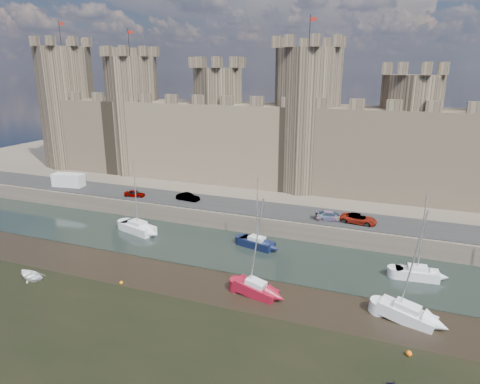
{
  "coord_description": "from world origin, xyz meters",
  "views": [
    {
      "loc": [
        17.75,
        -22.74,
        22.48
      ],
      "look_at": [
        0.33,
        22.0,
        8.51
      ],
      "focal_mm": 32.0,
      "sensor_mm": 36.0,
      "label": 1
    }
  ],
  "objects_px": {
    "van": "(68,180)",
    "sailboat_1": "(257,242)",
    "car_0": "(135,194)",
    "sailboat_5": "(407,313)",
    "sailboat_4": "(256,289)",
    "car_1": "(188,197)",
    "sailboat_2": "(417,273)",
    "car_2": "(332,216)",
    "car_3": "(358,219)",
    "sailboat_0": "(138,227)"
  },
  "relations": [
    {
      "from": "van",
      "to": "sailboat_0",
      "type": "relative_size",
      "value": 0.51
    },
    {
      "from": "sailboat_1",
      "to": "sailboat_5",
      "type": "bearing_deg",
      "value": -15.56
    },
    {
      "from": "car_2",
      "to": "van",
      "type": "height_order",
      "value": "van"
    },
    {
      "from": "sailboat_2",
      "to": "sailboat_4",
      "type": "xyz_separation_m",
      "value": [
        -15.41,
        -9.72,
        -0.02
      ]
    },
    {
      "from": "sailboat_2",
      "to": "car_0",
      "type": "bearing_deg",
      "value": 162.68
    },
    {
      "from": "van",
      "to": "sailboat_0",
      "type": "height_order",
      "value": "sailboat_0"
    },
    {
      "from": "sailboat_0",
      "to": "car_1",
      "type": "bearing_deg",
      "value": 86.52
    },
    {
      "from": "sailboat_1",
      "to": "sailboat_5",
      "type": "height_order",
      "value": "sailboat_5"
    },
    {
      "from": "car_0",
      "to": "car_3",
      "type": "height_order",
      "value": "car_3"
    },
    {
      "from": "car_2",
      "to": "sailboat_1",
      "type": "relative_size",
      "value": 0.47
    },
    {
      "from": "car_0",
      "to": "sailboat_0",
      "type": "height_order",
      "value": "sailboat_0"
    },
    {
      "from": "van",
      "to": "sailboat_1",
      "type": "relative_size",
      "value": 0.57
    },
    {
      "from": "car_2",
      "to": "sailboat_5",
      "type": "relative_size",
      "value": 0.4
    },
    {
      "from": "van",
      "to": "sailboat_2",
      "type": "relative_size",
      "value": 0.55
    },
    {
      "from": "car_2",
      "to": "sailboat_2",
      "type": "distance_m",
      "value": 14.22
    },
    {
      "from": "sailboat_2",
      "to": "sailboat_4",
      "type": "distance_m",
      "value": 18.22
    },
    {
      "from": "van",
      "to": "car_3",
      "type": "bearing_deg",
      "value": -9.3
    },
    {
      "from": "car_3",
      "to": "sailboat_4",
      "type": "bearing_deg",
      "value": 163.35
    },
    {
      "from": "car_3",
      "to": "sailboat_4",
      "type": "height_order",
      "value": "sailboat_4"
    },
    {
      "from": "van",
      "to": "sailboat_1",
      "type": "bearing_deg",
      "value": -20.23
    },
    {
      "from": "car_2",
      "to": "sailboat_4",
      "type": "bearing_deg",
      "value": 153.18
    },
    {
      "from": "sailboat_1",
      "to": "sailboat_5",
      "type": "relative_size",
      "value": 0.86
    },
    {
      "from": "car_0",
      "to": "sailboat_4",
      "type": "height_order",
      "value": "sailboat_4"
    },
    {
      "from": "car_0",
      "to": "car_2",
      "type": "relative_size",
      "value": 0.74
    },
    {
      "from": "sailboat_1",
      "to": "car_3",
      "type": "bearing_deg",
      "value": 45.69
    },
    {
      "from": "sailboat_0",
      "to": "sailboat_2",
      "type": "bearing_deg",
      "value": 15.76
    },
    {
      "from": "car_0",
      "to": "van",
      "type": "height_order",
      "value": "van"
    },
    {
      "from": "sailboat_0",
      "to": "sailboat_4",
      "type": "relative_size",
      "value": 1.0
    },
    {
      "from": "car_3",
      "to": "sailboat_1",
      "type": "xyz_separation_m",
      "value": [
        -11.84,
        -7.1,
        -2.4
      ]
    },
    {
      "from": "car_1",
      "to": "sailboat_0",
      "type": "relative_size",
      "value": 0.35
    },
    {
      "from": "car_1",
      "to": "sailboat_1",
      "type": "distance_m",
      "value": 16.35
    },
    {
      "from": "sailboat_0",
      "to": "sailboat_1",
      "type": "xyz_separation_m",
      "value": [
        17.43,
        1.08,
        -0.06
      ]
    },
    {
      "from": "van",
      "to": "sailboat_5",
      "type": "height_order",
      "value": "sailboat_5"
    },
    {
      "from": "van",
      "to": "sailboat_4",
      "type": "bearing_deg",
      "value": -33.45
    },
    {
      "from": "car_1",
      "to": "van",
      "type": "xyz_separation_m",
      "value": [
        -23.29,
        -0.2,
        0.55
      ]
    },
    {
      "from": "car_0",
      "to": "car_3",
      "type": "distance_m",
      "value": 34.93
    },
    {
      "from": "car_1",
      "to": "sailboat_5",
      "type": "height_order",
      "value": "sailboat_5"
    },
    {
      "from": "car_1",
      "to": "car_3",
      "type": "distance_m",
      "value": 25.99
    },
    {
      "from": "car_3",
      "to": "sailboat_2",
      "type": "height_order",
      "value": "sailboat_2"
    },
    {
      "from": "van",
      "to": "sailboat_1",
      "type": "distance_m",
      "value": 38.31
    },
    {
      "from": "sailboat_1",
      "to": "sailboat_2",
      "type": "xyz_separation_m",
      "value": [
        19.28,
        -1.69,
        0.03
      ]
    },
    {
      "from": "sailboat_0",
      "to": "sailboat_5",
      "type": "bearing_deg",
      "value": 1.63
    },
    {
      "from": "sailboat_2",
      "to": "sailboat_5",
      "type": "relative_size",
      "value": 0.9
    },
    {
      "from": "car_1",
      "to": "car_2",
      "type": "bearing_deg",
      "value": -87.17
    },
    {
      "from": "car_0",
      "to": "sailboat_5",
      "type": "height_order",
      "value": "sailboat_5"
    },
    {
      "from": "sailboat_1",
      "to": "sailboat_4",
      "type": "height_order",
      "value": "sailboat_4"
    },
    {
      "from": "sailboat_4",
      "to": "sailboat_1",
      "type": "bearing_deg",
      "value": 119.16
    },
    {
      "from": "sailboat_0",
      "to": "sailboat_4",
      "type": "distance_m",
      "value": 23.67
    },
    {
      "from": "car_0",
      "to": "sailboat_5",
      "type": "bearing_deg",
      "value": -122.68
    },
    {
      "from": "car_2",
      "to": "van",
      "type": "distance_m",
      "value": 45.72
    }
  ]
}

